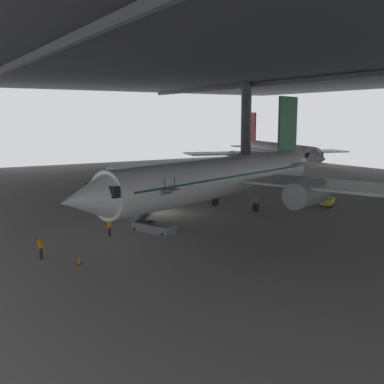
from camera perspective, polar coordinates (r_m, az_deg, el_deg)
name	(u,v)px	position (r m, az deg, el deg)	size (l,w,h in m)	color
ground_plane	(161,213)	(48.42, -3.74, -2.49)	(110.00, 110.00, 0.00)	gray
hangar_structure	(269,59)	(55.69, 9.15, 15.41)	(121.00, 99.00, 16.60)	#4C4F54
airplane_main	(223,177)	(48.38, 3.71, 1.77)	(37.34, 37.62, 12.03)	white
boarding_stairs	(155,223)	(40.30, -4.47, -3.74)	(4.54, 2.74, 4.78)	slate
crew_worker_near_nose	(41,246)	(34.08, -17.60, -6.21)	(0.42, 0.41, 1.58)	#232838
crew_worker_by_stairs	(110,226)	(39.13, -9.80, -4.01)	(0.40, 0.44, 1.57)	#232838
airplane_distant	(276,152)	(89.57, 9.99, 4.73)	(32.77, 32.31, 10.56)	white
traffic_cone_orange	(79,259)	(32.55, -13.32, -7.84)	(0.36, 0.36, 0.60)	black
baggage_tug	(328,201)	(53.93, 15.87, -1.07)	(2.21, 2.50, 0.90)	yellow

